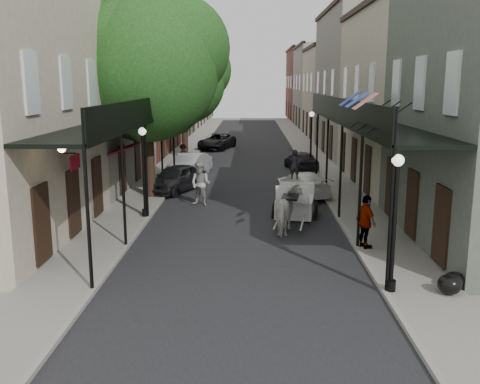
{
  "coord_description": "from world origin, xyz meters",
  "views": [
    {
      "loc": [
        0.33,
        -15.66,
        5.64
      ],
      "look_at": [
        -0.08,
        3.92,
        1.6
      ],
      "focal_mm": 40.0,
      "sensor_mm": 36.0,
      "label": 1
    }
  ],
  "objects_px": {
    "pedestrian_sidewalk_right": "(366,222)",
    "car_left_near": "(176,178)",
    "pedestrian_walking": "(201,184)",
    "car_left_far": "(217,141)",
    "car_left_mid": "(190,165)",
    "car_right_far": "(301,160)",
    "tree_near": "(156,64)",
    "horse": "(290,210)",
    "lamppost_right_near": "(394,221)",
    "lamppost_left": "(144,171)",
    "carriage": "(296,189)",
    "pedestrian_sidewalk_left": "(183,155)",
    "tree_far": "(189,79)",
    "lamppost_right_far": "(311,140)",
    "car_right_near": "(302,184)"
  },
  "relations": [
    {
      "from": "pedestrian_sidewalk_right",
      "to": "car_left_near",
      "type": "height_order",
      "value": "pedestrian_sidewalk_right"
    },
    {
      "from": "pedestrian_walking",
      "to": "car_left_far",
      "type": "height_order",
      "value": "pedestrian_walking"
    },
    {
      "from": "car_left_mid",
      "to": "car_right_far",
      "type": "bearing_deg",
      "value": 36.08
    },
    {
      "from": "tree_near",
      "to": "horse",
      "type": "distance_m",
      "value": 10.22
    },
    {
      "from": "tree_near",
      "to": "lamppost_right_near",
      "type": "xyz_separation_m",
      "value": [
        8.3,
        -12.18,
        -4.44
      ]
    },
    {
      "from": "lamppost_left",
      "to": "carriage",
      "type": "distance_m",
      "value": 6.47
    },
    {
      "from": "pedestrian_sidewalk_left",
      "to": "car_left_mid",
      "type": "distance_m",
      "value": 3.13
    },
    {
      "from": "pedestrian_sidewalk_right",
      "to": "pedestrian_walking",
      "type": "bearing_deg",
      "value": 21.47
    },
    {
      "from": "pedestrian_walking",
      "to": "car_left_mid",
      "type": "distance_m",
      "value": 8.08
    },
    {
      "from": "carriage",
      "to": "tree_far",
      "type": "bearing_deg",
      "value": 120.03
    },
    {
      "from": "tree_far",
      "to": "pedestrian_sidewalk_right",
      "type": "relative_size",
      "value": 4.73
    },
    {
      "from": "lamppost_left",
      "to": "pedestrian_sidewalk_left",
      "type": "distance_m",
      "value": 13.55
    },
    {
      "from": "pedestrian_sidewalk_left",
      "to": "car_left_far",
      "type": "distance_m",
      "value": 10.4
    },
    {
      "from": "pedestrian_walking",
      "to": "car_left_near",
      "type": "height_order",
      "value": "pedestrian_walking"
    },
    {
      "from": "pedestrian_sidewalk_left",
      "to": "carriage",
      "type": "bearing_deg",
      "value": 86.13
    },
    {
      "from": "pedestrian_sidewalk_right",
      "to": "tree_far",
      "type": "bearing_deg",
      "value": -0.55
    },
    {
      "from": "tree_far",
      "to": "car_left_mid",
      "type": "bearing_deg",
      "value": -83.87
    },
    {
      "from": "lamppost_left",
      "to": "car_left_near",
      "type": "height_order",
      "value": "lamppost_left"
    },
    {
      "from": "lamppost_right_near",
      "to": "pedestrian_sidewalk_right",
      "type": "distance_m",
      "value": 3.95
    },
    {
      "from": "lamppost_left",
      "to": "carriage",
      "type": "height_order",
      "value": "lamppost_left"
    },
    {
      "from": "lamppost_right_far",
      "to": "pedestrian_sidewalk_right",
      "type": "distance_m",
      "value": 16.22
    },
    {
      "from": "pedestrian_sidewalk_right",
      "to": "car_right_near",
      "type": "height_order",
      "value": "pedestrian_sidewalk_right"
    },
    {
      "from": "car_left_near",
      "to": "car_left_mid",
      "type": "bearing_deg",
      "value": 110.78
    },
    {
      "from": "tree_near",
      "to": "carriage",
      "type": "height_order",
      "value": "tree_near"
    },
    {
      "from": "pedestrian_sidewalk_right",
      "to": "lamppost_right_near",
      "type": "bearing_deg",
      "value": 157.26
    },
    {
      "from": "tree_near",
      "to": "car_left_mid",
      "type": "xyz_separation_m",
      "value": [
        0.78,
        6.3,
        -5.81
      ]
    },
    {
      "from": "lamppost_right_far",
      "to": "car_left_mid",
      "type": "xyz_separation_m",
      "value": [
        -7.52,
        -1.53,
        -1.37
      ]
    },
    {
      "from": "tree_near",
      "to": "tree_far",
      "type": "xyz_separation_m",
      "value": [
        -0.05,
        14.0,
        -0.65
      ]
    },
    {
      "from": "lamppost_right_near",
      "to": "car_left_mid",
      "type": "height_order",
      "value": "lamppost_right_near"
    },
    {
      "from": "tree_near",
      "to": "car_right_far",
      "type": "relative_size",
      "value": 2.6
    },
    {
      "from": "carriage",
      "to": "car_left_mid",
      "type": "xyz_separation_m",
      "value": [
        -5.68,
        9.65,
        -0.48
      ]
    },
    {
      "from": "pedestrian_sidewalk_left",
      "to": "car_left_mid",
      "type": "height_order",
      "value": "pedestrian_sidewalk_left"
    },
    {
      "from": "pedestrian_sidewalk_right",
      "to": "car_right_far",
      "type": "bearing_deg",
      "value": -19.24
    },
    {
      "from": "pedestrian_walking",
      "to": "pedestrian_sidewalk_right",
      "type": "distance_m",
      "value": 9.14
    },
    {
      "from": "lamppost_right_far",
      "to": "car_right_far",
      "type": "height_order",
      "value": "lamppost_right_far"
    },
    {
      "from": "car_right_far",
      "to": "car_left_near",
      "type": "bearing_deg",
      "value": 33.17
    },
    {
      "from": "carriage",
      "to": "pedestrian_sidewalk_left",
      "type": "height_order",
      "value": "carriage"
    },
    {
      "from": "tree_far",
      "to": "car_left_far",
      "type": "xyz_separation_m",
      "value": [
        1.65,
        5.59,
        -5.17
      ]
    },
    {
      "from": "lamppost_right_near",
      "to": "car_right_far",
      "type": "height_order",
      "value": "lamppost_right_near"
    },
    {
      "from": "lamppost_right_far",
      "to": "pedestrian_sidewalk_left",
      "type": "relative_size",
      "value": 2.49
    },
    {
      "from": "pedestrian_sidewalk_left",
      "to": "car_right_near",
      "type": "height_order",
      "value": "pedestrian_sidewalk_left"
    },
    {
      "from": "tree_far",
      "to": "pedestrian_sidewalk_right",
      "type": "bearing_deg",
      "value": -69.31
    },
    {
      "from": "lamppost_right_far",
      "to": "pedestrian_walking",
      "type": "xyz_separation_m",
      "value": [
        -6.1,
        -9.47,
        -1.04
      ]
    },
    {
      "from": "lamppost_left",
      "to": "car_left_far",
      "type": "height_order",
      "value": "lamppost_left"
    },
    {
      "from": "carriage",
      "to": "car_left_mid",
      "type": "height_order",
      "value": "carriage"
    },
    {
      "from": "tree_near",
      "to": "pedestrian_sidewalk_left",
      "type": "xyz_separation_m",
      "value": [
        -0.0,
        9.32,
        -5.62
      ]
    },
    {
      "from": "lamppost_left",
      "to": "lamppost_right_far",
      "type": "bearing_deg",
      "value": 55.65
    },
    {
      "from": "pedestrian_sidewalk_left",
      "to": "car_left_near",
      "type": "bearing_deg",
      "value": 63.51
    },
    {
      "from": "lamppost_right_near",
      "to": "lamppost_right_far",
      "type": "height_order",
      "value": "same"
    },
    {
      "from": "lamppost_left",
      "to": "lamppost_right_far",
      "type": "xyz_separation_m",
      "value": [
        8.2,
        12.0,
        0.0
      ]
    }
  ]
}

